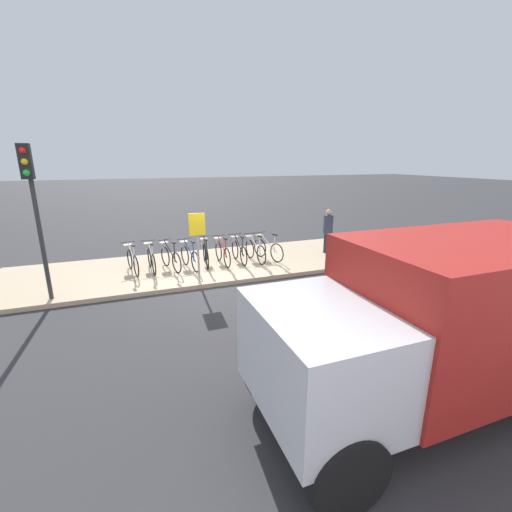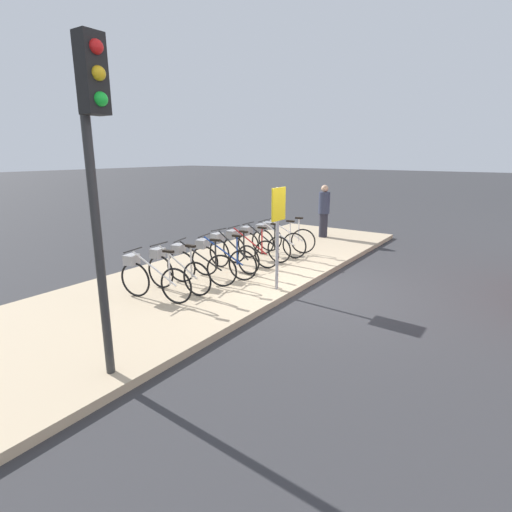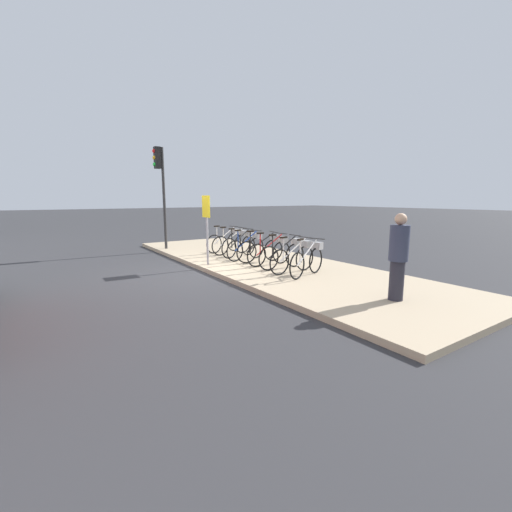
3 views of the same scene
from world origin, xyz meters
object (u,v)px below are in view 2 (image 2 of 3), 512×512
parked_bicycle_3 (219,258)px  parked_bicycle_8 (283,236)px  parked_bicycle_5 (246,247)px  traffic_light (94,144)px  parked_bicycle_0 (150,277)px  sign_post (278,221)px  parked_bicycle_2 (197,263)px  parked_bicycle_7 (275,239)px  pedestrian (324,210)px  parked_bicycle_6 (260,243)px  parked_bicycle_1 (174,269)px  parked_bicycle_4 (230,251)px

parked_bicycle_3 → parked_bicycle_8: size_ratio=1.03×
parked_bicycle_5 → traffic_light: traffic_light is taller
parked_bicycle_0 → parked_bicycle_3: 1.70m
parked_bicycle_0 → traffic_light: size_ratio=0.41×
parked_bicycle_8 → sign_post: 3.13m
parked_bicycle_3 → traffic_light: (-3.63, -1.44, 2.19)m
parked_bicycle_2 → parked_bicycle_3: 0.59m
parked_bicycle_7 → sign_post: size_ratio=0.79×
pedestrian → parked_bicycle_6: bearing=178.7°
parked_bicycle_0 → parked_bicycle_5: size_ratio=0.99×
parked_bicycle_5 → parked_bicycle_6: same height
parked_bicycle_5 → parked_bicycle_7: size_ratio=1.00×
parked_bicycle_2 → parked_bicycle_3: same height
parked_bicycle_3 → pedestrian: bearing=0.3°
traffic_light → sign_post: bearing=0.8°
parked_bicycle_1 → parked_bicycle_2: bearing=-5.6°
parked_bicycle_7 → pedestrian: pedestrian is taller
parked_bicycle_3 → pedestrian: (5.07, 0.03, 0.41)m
parked_bicycle_5 → sign_post: bearing=-125.4°
parked_bicycle_0 → parked_bicycle_1: same height
traffic_light → parked_bicycle_2: bearing=26.7°
parked_bicycle_4 → parked_bicycle_6: (1.10, -0.05, 0.00)m
parked_bicycle_1 → parked_bicycle_2: size_ratio=1.03×
parked_bicycle_8 → parked_bicycle_7: bearing=-175.0°
parked_bicycle_2 → parked_bicycle_7: same height
parked_bicycle_0 → parked_bicycle_4: 2.26m
parked_bicycle_0 → traffic_light: 3.34m
parked_bicycle_0 → traffic_light: traffic_light is taller
parked_bicycle_6 → parked_bicycle_4: bearing=177.2°
parked_bicycle_3 → parked_bicycle_4: 0.59m
parked_bicycle_6 → traffic_light: 5.94m
parked_bicycle_3 → parked_bicycle_6: (1.67, 0.10, 0.00)m
parked_bicycle_3 → parked_bicycle_0: bearing=174.3°
pedestrian → traffic_light: bearing=-170.4°
parked_bicycle_6 → parked_bicycle_8: (1.00, -0.05, 0.00)m
parked_bicycle_7 → parked_bicycle_8: size_ratio=1.04×
parked_bicycle_5 → parked_bicycle_1: bearing=178.7°
parked_bicycle_0 → parked_bicycle_6: bearing=-1.1°
parked_bicycle_1 → parked_bicycle_2: 0.55m
parked_bicycle_4 → parked_bicycle_0: bearing=179.7°
parked_bicycle_0 → traffic_light: bearing=-140.4°
parked_bicycle_6 → parked_bicycle_8: bearing=-2.9°
parked_bicycle_7 → parked_bicycle_3: bearing=-179.7°
pedestrian → sign_post: sign_post is taller
parked_bicycle_1 → parked_bicycle_3: size_ratio=1.01×
parked_bicycle_5 → parked_bicycle_8: (1.57, -0.04, 0.00)m
parked_bicycle_6 → parked_bicycle_8: 1.00m
parked_bicycle_3 → parked_bicycle_5: bearing=5.0°
parked_bicycle_1 → parked_bicycle_8: bearing=-1.4°
parked_bicycle_7 → pedestrian: 2.89m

